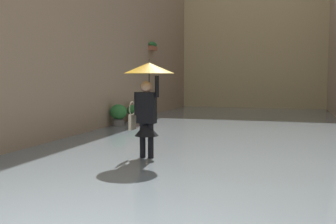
% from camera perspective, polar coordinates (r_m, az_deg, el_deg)
% --- Properties ---
extents(ground_plane, '(60.00, 60.00, 0.00)m').
position_cam_1_polar(ground_plane, '(13.11, 8.11, -2.98)').
color(ground_plane, slate).
extents(flood_water, '(8.62, 25.14, 0.13)m').
position_cam_1_polar(flood_water, '(13.10, 8.11, -2.69)').
color(flood_water, slate).
rests_on(flood_water, ground_plane).
extents(building_facade_far, '(11.42, 1.80, 8.08)m').
position_cam_1_polar(building_facade_far, '(23.50, 12.31, 10.31)').
color(building_facade_far, tan).
rests_on(building_facade_far, ground_plane).
extents(person_wading, '(1.04, 1.04, 2.17)m').
position_cam_1_polar(person_wading, '(8.14, -2.94, 3.10)').
color(person_wading, '#4C4233').
rests_on(person_wading, ground_plane).
extents(potted_plant_near_right, '(0.58, 0.58, 0.89)m').
position_cam_1_polar(potted_plant_near_right, '(13.72, -7.15, -0.46)').
color(potted_plant_near_right, '#66605B').
rests_on(potted_plant_near_right, ground_plane).
extents(potted_plant_mid_right, '(0.51, 0.51, 0.78)m').
position_cam_1_polar(potted_plant_mid_right, '(15.05, -5.00, -0.29)').
color(potted_plant_mid_right, brown).
rests_on(potted_plant_mid_right, ground_plane).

